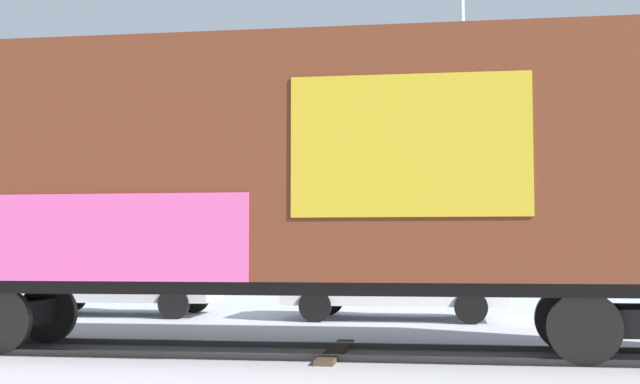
{
  "coord_description": "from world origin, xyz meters",
  "views": [
    {
      "loc": [
        3.24,
        -11.53,
        1.45
      ],
      "look_at": [
        0.66,
        1.93,
        2.36
      ],
      "focal_mm": 47.5,
      "sensor_mm": 36.0,
      "label": 1
    }
  ],
  "objects_px": {
    "freight_car": "(288,172)",
    "parked_car_white": "(393,276)",
    "flagpole": "(464,77)",
    "parked_car_silver": "(118,273)"
  },
  "relations": [
    {
      "from": "freight_car",
      "to": "flagpole",
      "type": "height_order",
      "value": "flagpole"
    },
    {
      "from": "parked_car_silver",
      "to": "parked_car_white",
      "type": "bearing_deg",
      "value": 0.64
    },
    {
      "from": "freight_car",
      "to": "parked_car_silver",
      "type": "height_order",
      "value": "freight_car"
    },
    {
      "from": "flagpole",
      "to": "parked_car_silver",
      "type": "height_order",
      "value": "flagpole"
    },
    {
      "from": "freight_car",
      "to": "flagpole",
      "type": "bearing_deg",
      "value": 79.54
    },
    {
      "from": "parked_car_silver",
      "to": "parked_car_white",
      "type": "xyz_separation_m",
      "value": [
        6.01,
        0.07,
        -0.04
      ]
    },
    {
      "from": "parked_car_silver",
      "to": "flagpole",
      "type": "bearing_deg",
      "value": 40.48
    },
    {
      "from": "freight_car",
      "to": "parked_car_silver",
      "type": "xyz_separation_m",
      "value": [
        -5.14,
        5.82,
        -1.61
      ]
    },
    {
      "from": "flagpole",
      "to": "freight_car",
      "type": "bearing_deg",
      "value": -100.46
    },
    {
      "from": "freight_car",
      "to": "parked_car_white",
      "type": "relative_size",
      "value": 2.94
    }
  ]
}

